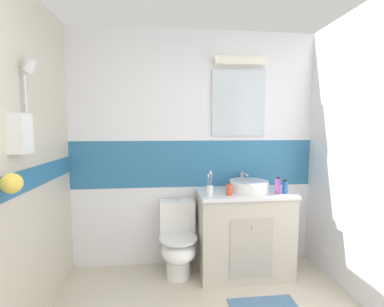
# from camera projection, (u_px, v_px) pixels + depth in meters

# --- Properties ---
(wall_back_tiled) EXTENTS (3.20, 0.20, 2.50)m
(wall_back_tiled) POSITION_uv_depth(u_px,v_px,m) (195.00, 149.00, 2.88)
(wall_back_tiled) COLOR white
(wall_back_tiled) RESTS_ON ground_plane
(vanity_cabinet) EXTENTS (0.93, 0.55, 0.85)m
(vanity_cabinet) POSITION_uv_depth(u_px,v_px,m) (243.00, 232.00, 2.70)
(vanity_cabinet) COLOR beige
(vanity_cabinet) RESTS_ON ground_plane
(sink_basin) EXTENTS (0.40, 0.44, 0.16)m
(sink_basin) POSITION_uv_depth(u_px,v_px,m) (248.00, 185.00, 2.66)
(sink_basin) COLOR white
(sink_basin) RESTS_ON vanity_cabinet
(toilet) EXTENTS (0.37, 0.50, 0.75)m
(toilet) POSITION_uv_depth(u_px,v_px,m) (178.00, 241.00, 2.65)
(toilet) COLOR white
(toilet) RESTS_ON ground_plane
(toothbrush_cup) EXTENTS (0.06, 0.06, 0.23)m
(toothbrush_cup) POSITION_uv_depth(u_px,v_px,m) (210.00, 190.00, 2.47)
(toothbrush_cup) COLOR white
(toothbrush_cup) RESTS_ON vanity_cabinet
(soap_dispenser) EXTENTS (0.06, 0.06, 0.14)m
(soap_dispenser) POSITION_uv_depth(u_px,v_px,m) (229.00, 189.00, 2.50)
(soap_dispenser) COLOR #D84C33
(soap_dispenser) RESTS_ON vanity_cabinet
(deodorant_spray_can) EXTENTS (0.04, 0.04, 0.17)m
(deodorant_spray_can) POSITION_uv_depth(u_px,v_px,m) (278.00, 186.00, 2.55)
(deodorant_spray_can) COLOR #993F99
(deodorant_spray_can) RESTS_ON vanity_cabinet
(lotion_bottle_short) EXTENTS (0.05, 0.05, 0.14)m
(lotion_bottle_short) POSITION_uv_depth(u_px,v_px,m) (285.00, 187.00, 2.56)
(lotion_bottle_short) COLOR #2659B2
(lotion_bottle_short) RESTS_ON vanity_cabinet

